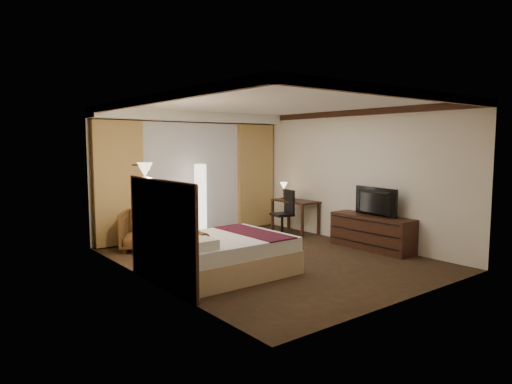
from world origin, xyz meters
TOP-DOWN VIEW (x-y plane):
  - floor at (0.00, 0.00)m, footprint 4.50×5.50m
  - ceiling at (0.00, 0.00)m, footprint 4.50×5.50m
  - back_wall at (0.00, 2.75)m, footprint 4.50×0.02m
  - left_wall at (-2.25, 0.00)m, footprint 0.02×5.50m
  - right_wall at (2.25, 0.00)m, footprint 0.02×5.50m
  - crown_molding at (0.00, 0.00)m, footprint 4.50×5.50m
  - soffit at (0.00, 2.50)m, footprint 4.50×0.50m
  - curtain_sheer at (0.00, 2.67)m, footprint 2.48×0.04m
  - curtain_left_drape at (-1.70, 2.61)m, footprint 1.00×0.14m
  - curtain_right_drape at (1.70, 2.61)m, footprint 1.00×0.14m
  - wall_sconce at (-2.09, 0.51)m, footprint 0.24×0.24m
  - bed at (-1.19, -0.28)m, footprint 2.00×1.56m
  - headboard at (-2.20, -0.28)m, footprint 0.12×1.86m
  - armchair at (-1.46, 1.98)m, footprint 1.11×1.10m
  - side_table at (-0.75, 1.97)m, footprint 0.56×0.56m
  - floor_lamp at (-0.06, 2.24)m, footprint 0.34×0.34m
  - desk at (1.95, 1.45)m, footprint 0.55×1.10m
  - desk_lamp at (1.95, 1.85)m, footprint 0.18×0.18m
  - office_chair at (1.51, 1.40)m, footprint 0.57×0.57m
  - dresser at (2.00, -0.65)m, footprint 0.50×1.68m
  - television at (1.97, -0.65)m, footprint 0.72×1.10m

SIDE VIEW (x-z plane):
  - floor at x=0.00m, z-range -0.01..0.01m
  - bed at x=-1.19m, z-range 0.00..0.59m
  - side_table at x=-0.75m, z-range 0.00..0.61m
  - dresser at x=2.00m, z-range 0.00..0.65m
  - desk at x=1.95m, z-range 0.00..0.75m
  - armchair at x=-1.46m, z-range 0.00..0.84m
  - office_chair at x=1.51m, z-range 0.00..1.02m
  - headboard at x=-2.20m, z-range 0.00..1.50m
  - floor_lamp at x=-0.06m, z-range 0.00..1.61m
  - desk_lamp at x=1.95m, z-range 0.75..1.09m
  - television at x=1.97m, z-range 0.88..1.02m
  - curtain_sheer at x=0.00m, z-range 0.02..2.48m
  - curtain_left_drape at x=-1.70m, z-range 0.02..2.48m
  - curtain_right_drape at x=1.70m, z-range 0.02..2.48m
  - back_wall at x=0.00m, z-range 0.00..2.70m
  - left_wall at x=-2.25m, z-range 0.00..2.70m
  - right_wall at x=2.25m, z-range 0.00..2.70m
  - wall_sconce at x=-2.09m, z-range 1.50..1.74m
  - soffit at x=0.00m, z-range 2.50..2.70m
  - crown_molding at x=0.00m, z-range 2.58..2.70m
  - ceiling at x=0.00m, z-range 2.70..2.71m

